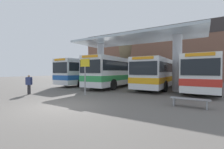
{
  "coord_description": "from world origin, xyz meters",
  "views": [
    {
      "loc": [
        6.55,
        -5.18,
        1.88
      ],
      "look_at": [
        0.0,
        5.46,
        1.6
      ],
      "focal_mm": 24.0,
      "sensor_mm": 36.0,
      "label": 1
    }
  ],
  "objects_px": {
    "info_sign_platform": "(85,69)",
    "transit_bus_far_right_bay": "(202,72)",
    "transit_bus_right_bay": "(161,72)",
    "parked_car_street": "(176,76)",
    "transit_bus_center_bay": "(118,71)",
    "pedestrian_waiting": "(29,82)",
    "poplar_tree_behind_left": "(125,47)",
    "waiting_bench_near_pillar": "(190,101)",
    "transit_bus_left_bay": "(90,71)"
  },
  "relations": [
    {
      "from": "info_sign_platform",
      "to": "transit_bus_far_right_bay",
      "type": "bearing_deg",
      "value": 46.86
    },
    {
      "from": "transit_bus_right_bay",
      "to": "transit_bus_far_right_bay",
      "type": "bearing_deg",
      "value": 172.64
    },
    {
      "from": "parked_car_street",
      "to": "info_sign_platform",
      "type": "bearing_deg",
      "value": -105.76
    },
    {
      "from": "transit_bus_center_bay",
      "to": "transit_bus_right_bay",
      "type": "relative_size",
      "value": 0.91
    },
    {
      "from": "transit_bus_right_bay",
      "to": "pedestrian_waiting",
      "type": "xyz_separation_m",
      "value": [
        -7.87,
        -10.83,
        -0.78
      ]
    },
    {
      "from": "poplar_tree_behind_left",
      "to": "parked_car_street",
      "type": "bearing_deg",
      "value": 9.65
    },
    {
      "from": "transit_bus_far_right_bay",
      "to": "poplar_tree_behind_left",
      "type": "height_order",
      "value": "poplar_tree_behind_left"
    },
    {
      "from": "pedestrian_waiting",
      "to": "transit_bus_far_right_bay",
      "type": "bearing_deg",
      "value": 11.49
    },
    {
      "from": "transit_bus_far_right_bay",
      "to": "parked_car_street",
      "type": "bearing_deg",
      "value": -67.84
    },
    {
      "from": "waiting_bench_near_pillar",
      "to": "poplar_tree_behind_left",
      "type": "relative_size",
      "value": 0.21
    },
    {
      "from": "transit_bus_left_bay",
      "to": "poplar_tree_behind_left",
      "type": "distance_m",
      "value": 10.4
    },
    {
      "from": "transit_bus_center_bay",
      "to": "info_sign_platform",
      "type": "relative_size",
      "value": 3.88
    },
    {
      "from": "waiting_bench_near_pillar",
      "to": "transit_bus_right_bay",
      "type": "bearing_deg",
      "value": 112.21
    },
    {
      "from": "transit_bus_center_bay",
      "to": "transit_bus_left_bay",
      "type": "bearing_deg",
      "value": -5.06
    },
    {
      "from": "transit_bus_right_bay",
      "to": "parked_car_street",
      "type": "bearing_deg",
      "value": -91.29
    },
    {
      "from": "transit_bus_far_right_bay",
      "to": "waiting_bench_near_pillar",
      "type": "height_order",
      "value": "transit_bus_far_right_bay"
    },
    {
      "from": "poplar_tree_behind_left",
      "to": "parked_car_street",
      "type": "distance_m",
      "value": 10.35
    },
    {
      "from": "transit_bus_center_bay",
      "to": "parked_car_street",
      "type": "height_order",
      "value": "transit_bus_center_bay"
    },
    {
      "from": "transit_bus_far_right_bay",
      "to": "pedestrian_waiting",
      "type": "distance_m",
      "value": 15.79
    },
    {
      "from": "transit_bus_center_bay",
      "to": "pedestrian_waiting",
      "type": "height_order",
      "value": "transit_bus_center_bay"
    },
    {
      "from": "transit_bus_right_bay",
      "to": "info_sign_platform",
      "type": "bearing_deg",
      "value": 67.23
    },
    {
      "from": "waiting_bench_near_pillar",
      "to": "pedestrian_waiting",
      "type": "height_order",
      "value": "pedestrian_waiting"
    },
    {
      "from": "transit_bus_left_bay",
      "to": "transit_bus_right_bay",
      "type": "relative_size",
      "value": 0.85
    },
    {
      "from": "waiting_bench_near_pillar",
      "to": "info_sign_platform",
      "type": "distance_m",
      "value": 7.5
    },
    {
      "from": "transit_bus_center_bay",
      "to": "poplar_tree_behind_left",
      "type": "xyz_separation_m",
      "value": [
        -3.82,
        9.61,
        4.53
      ]
    },
    {
      "from": "transit_bus_left_bay",
      "to": "transit_bus_center_bay",
      "type": "xyz_separation_m",
      "value": [
        4.64,
        -0.3,
        0.04
      ]
    },
    {
      "from": "info_sign_platform",
      "to": "poplar_tree_behind_left",
      "type": "bearing_deg",
      "value": 106.21
    },
    {
      "from": "poplar_tree_behind_left",
      "to": "info_sign_platform",
      "type": "bearing_deg",
      "value": -73.79
    },
    {
      "from": "transit_bus_right_bay",
      "to": "waiting_bench_near_pillar",
      "type": "xyz_separation_m",
      "value": [
        3.64,
        -8.91,
        -1.39
      ]
    },
    {
      "from": "info_sign_platform",
      "to": "parked_car_street",
      "type": "bearing_deg",
      "value": 78.01
    },
    {
      "from": "info_sign_platform",
      "to": "parked_car_street",
      "type": "xyz_separation_m",
      "value": [
        3.86,
        18.18,
        -0.99
      ]
    },
    {
      "from": "transit_bus_far_right_bay",
      "to": "waiting_bench_near_pillar",
      "type": "relative_size",
      "value": 6.14
    },
    {
      "from": "waiting_bench_near_pillar",
      "to": "info_sign_platform",
      "type": "bearing_deg",
      "value": 178.95
    },
    {
      "from": "transit_bus_far_right_bay",
      "to": "info_sign_platform",
      "type": "height_order",
      "value": "transit_bus_far_right_bay"
    },
    {
      "from": "transit_bus_left_bay",
      "to": "waiting_bench_near_pillar",
      "type": "distance_m",
      "value": 15.07
    },
    {
      "from": "transit_bus_left_bay",
      "to": "info_sign_platform",
      "type": "xyz_separation_m",
      "value": [
        5.67,
        -7.39,
        0.18
      ]
    },
    {
      "from": "transit_bus_far_right_bay",
      "to": "waiting_bench_near_pillar",
      "type": "distance_m",
      "value": 8.52
    },
    {
      "from": "info_sign_platform",
      "to": "pedestrian_waiting",
      "type": "height_order",
      "value": "info_sign_platform"
    },
    {
      "from": "info_sign_platform",
      "to": "waiting_bench_near_pillar",
      "type": "bearing_deg",
      "value": -1.05
    },
    {
      "from": "transit_bus_right_bay",
      "to": "waiting_bench_near_pillar",
      "type": "height_order",
      "value": "transit_bus_right_bay"
    },
    {
      "from": "transit_bus_left_bay",
      "to": "transit_bus_center_bay",
      "type": "relative_size",
      "value": 0.94
    },
    {
      "from": "info_sign_platform",
      "to": "transit_bus_center_bay",
      "type": "bearing_deg",
      "value": 98.31
    },
    {
      "from": "parked_car_street",
      "to": "pedestrian_waiting",
      "type": "bearing_deg",
      "value": -115.51
    },
    {
      "from": "parked_car_street",
      "to": "transit_bus_left_bay",
      "type": "bearing_deg",
      "value": -135.23
    },
    {
      "from": "transit_bus_far_right_bay",
      "to": "waiting_bench_near_pillar",
      "type": "bearing_deg",
      "value": 87.86
    },
    {
      "from": "transit_bus_right_bay",
      "to": "waiting_bench_near_pillar",
      "type": "relative_size",
      "value": 6.4
    },
    {
      "from": "pedestrian_waiting",
      "to": "poplar_tree_behind_left",
      "type": "height_order",
      "value": "poplar_tree_behind_left"
    },
    {
      "from": "transit_bus_far_right_bay",
      "to": "transit_bus_left_bay",
      "type": "bearing_deg",
      "value": 4.54
    },
    {
      "from": "transit_bus_left_bay",
      "to": "parked_car_street",
      "type": "relative_size",
      "value": 2.19
    },
    {
      "from": "transit_bus_right_bay",
      "to": "poplar_tree_behind_left",
      "type": "xyz_separation_m",
      "value": [
        -8.52,
        7.92,
        4.67
      ]
    }
  ]
}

